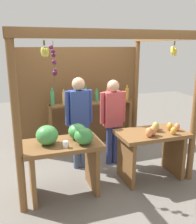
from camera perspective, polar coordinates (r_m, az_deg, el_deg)
ground_plane at (r=4.79m, az=-0.78°, el=-11.65°), size 12.00×12.00×0.00m
market_stall at (r=4.77m, az=-2.52°, el=5.66°), size 2.75×2.10×2.34m
fruit_counter_left at (r=3.68m, az=-7.67°, el=-8.39°), size 1.11×0.64×1.07m
fruit_counter_right at (r=4.20m, az=12.09°, el=-7.21°), size 1.11×0.64×0.96m
bottle_shelf_unit at (r=5.22m, az=-1.60°, el=0.03°), size 1.76×0.22×1.36m
vendor_man at (r=4.33m, az=-4.31°, el=-0.73°), size 0.48×0.22×1.63m
vendor_woman at (r=4.50m, az=3.35°, el=-0.69°), size 0.48×0.21×1.56m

